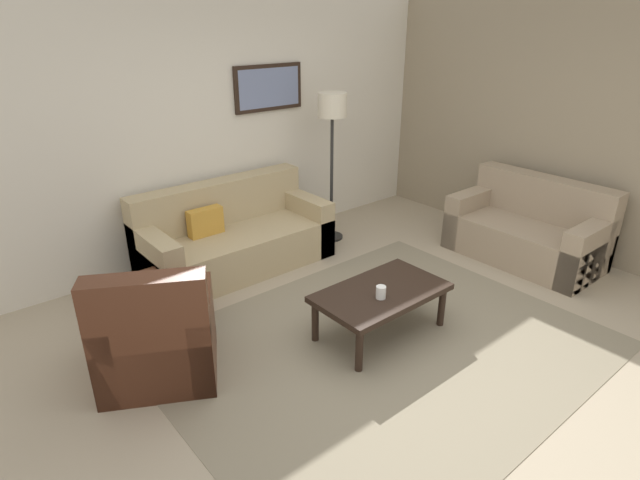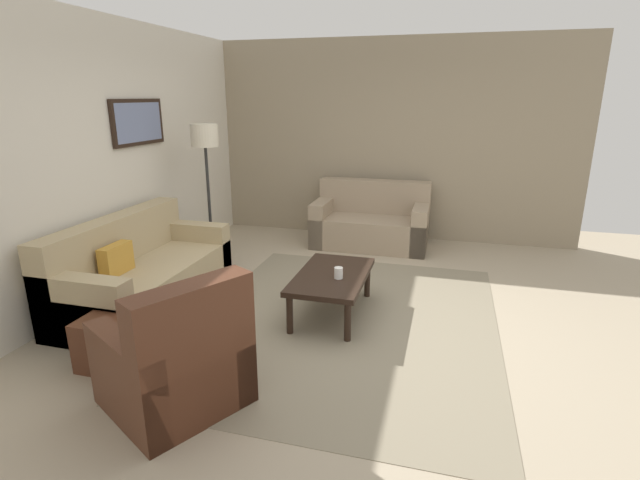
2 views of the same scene
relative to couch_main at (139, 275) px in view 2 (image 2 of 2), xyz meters
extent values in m
plane|color=tan|center=(0.13, -2.10, -0.30)|extent=(8.00, 8.00, 0.00)
cube|color=silver|center=(0.13, 0.50, 1.10)|extent=(6.00, 0.12, 2.80)
cube|color=gray|center=(3.13, -2.10, 1.10)|extent=(0.12, 5.20, 2.80)
cube|color=gray|center=(0.13, -2.10, -0.29)|extent=(3.39, 2.72, 0.01)
cube|color=tan|center=(0.00, -0.10, -0.09)|extent=(1.97, 0.89, 0.42)
cube|color=tan|center=(0.00, 0.23, 0.14)|extent=(1.97, 0.24, 0.88)
cube|color=tan|center=(-0.88, -0.10, 0.01)|extent=(0.20, 0.89, 0.62)
cube|color=tan|center=(0.89, -0.10, 0.01)|extent=(0.20, 0.89, 0.62)
cube|color=gold|center=(-0.28, 0.01, 0.26)|extent=(0.36, 0.12, 0.28)
cube|color=gray|center=(2.51, -1.93, -0.09)|extent=(0.84, 1.56, 0.42)
cube|color=gray|center=(2.81, -1.93, 0.14)|extent=(0.24, 1.56, 0.88)
cube|color=gray|center=(2.51, -1.25, 0.01)|extent=(0.84, 0.20, 0.62)
cube|color=gray|center=(2.51, -2.61, 0.01)|extent=(0.84, 0.20, 0.62)
cube|color=#4C2819|center=(-1.36, -1.24, -0.08)|extent=(1.09, 1.09, 0.44)
cube|color=#4C2819|center=(-1.51, -1.50, 0.18)|extent=(0.80, 0.56, 0.95)
cube|color=#4C2819|center=(-1.08, -1.39, 0.00)|extent=(0.53, 0.78, 0.60)
cube|color=#4C2819|center=(-1.64, -1.08, 0.00)|extent=(0.53, 0.78, 0.60)
cube|color=#4C2819|center=(-1.00, -0.58, -0.10)|extent=(0.56, 0.56, 0.40)
cylinder|color=black|center=(-0.23, -2.20, -0.12)|extent=(0.06, 0.06, 0.36)
cylinder|color=black|center=(0.75, -2.20, -0.12)|extent=(0.06, 0.06, 0.36)
cylinder|color=black|center=(-0.23, -1.68, -0.12)|extent=(0.06, 0.06, 0.36)
cylinder|color=black|center=(0.75, -1.68, -0.12)|extent=(0.06, 0.06, 0.36)
cube|color=black|center=(0.26, -1.94, 0.09)|extent=(1.10, 0.64, 0.05)
cylinder|color=white|center=(0.17, -2.02, 0.16)|extent=(0.08, 0.08, 0.10)
cylinder|color=black|center=(1.28, -0.14, -0.28)|extent=(0.28, 0.28, 0.03)
cylinder|color=#262626|center=(1.28, -0.14, 0.43)|extent=(0.04, 0.04, 1.45)
cylinder|color=beige|center=(1.28, -0.14, 1.28)|extent=(0.32, 0.32, 0.26)
cube|color=black|center=(0.83, 0.41, 1.45)|extent=(0.87, 0.04, 0.49)
cube|color=#717FA5|center=(0.83, 0.40, 1.45)|extent=(0.79, 0.01, 0.41)
camera|label=1|loc=(-2.49, -4.46, 2.19)|focal=28.94mm
camera|label=2|loc=(-3.82, -2.94, 1.72)|focal=26.70mm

